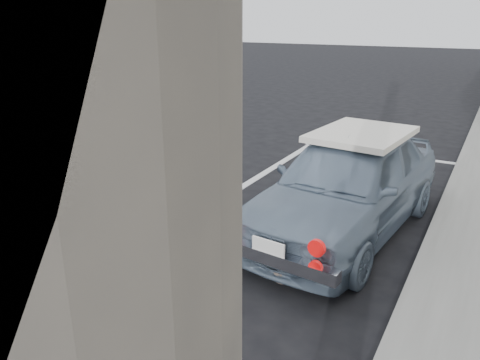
# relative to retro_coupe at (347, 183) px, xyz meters

# --- Properties ---
(ground) EXTENTS (80.00, 80.00, 0.00)m
(ground) POSITION_rel_retro_coupe_xyz_m (-0.88, -2.96, -0.60)
(ground) COLOR black
(ground) RESTS_ON ground
(pline_front) EXTENTS (3.00, 0.12, 0.01)m
(pline_front) POSITION_rel_retro_coupe_xyz_m (-0.38, 3.54, -0.59)
(pline_front) COLOR silver
(pline_front) RESTS_ON ground
(pline_side) EXTENTS (0.12, 7.00, 0.01)m
(pline_side) POSITION_rel_retro_coupe_xyz_m (-1.78, 0.04, -0.59)
(pline_side) COLOR silver
(pline_side) RESTS_ON ground
(retro_coupe) EXTENTS (1.74, 3.58, 1.18)m
(retro_coupe) POSITION_rel_retro_coupe_xyz_m (0.00, 0.00, 0.00)
(retro_coupe) COLOR slate
(retro_coupe) RESTS_ON ground
(cat) EXTENTS (0.26, 0.49, 0.26)m
(cat) POSITION_rel_retro_coupe_xyz_m (-0.14, -1.42, -0.48)
(cat) COLOR #67584E
(cat) RESTS_ON ground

